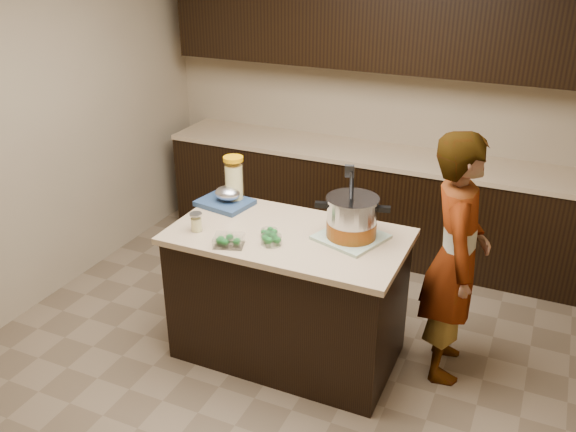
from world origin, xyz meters
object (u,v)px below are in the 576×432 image
at_px(stock_pot, 352,220).
at_px(person, 456,259).
at_px(island, 288,295).
at_px(lemonade_pitcher, 234,182).

distance_m(stock_pot, person, 0.67).
bearing_deg(island, stock_pot, 14.16).
height_order(lemonade_pitcher, person, person).
distance_m(island, lemonade_pitcher, 0.85).
xyz_separation_m(lemonade_pitcher, person, (1.51, 0.01, -0.25)).
height_order(stock_pot, lemonade_pitcher, stock_pot).
xyz_separation_m(island, person, (0.98, 0.29, 0.35)).
xyz_separation_m(island, lemonade_pitcher, (-0.53, 0.28, 0.60)).
xyz_separation_m(island, stock_pot, (0.38, 0.09, 0.57)).
bearing_deg(lemonade_pitcher, person, 0.39).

